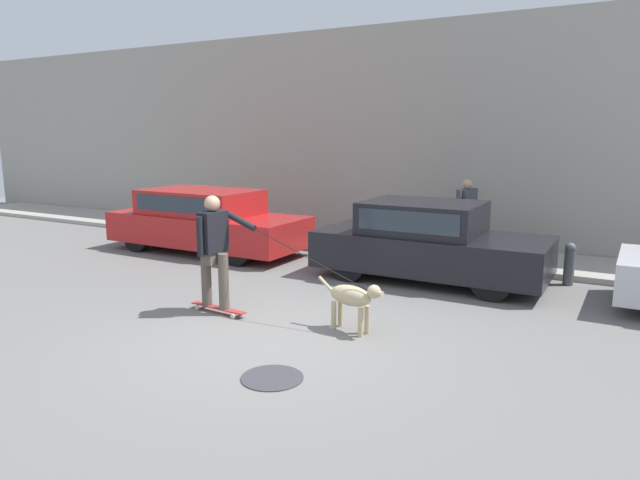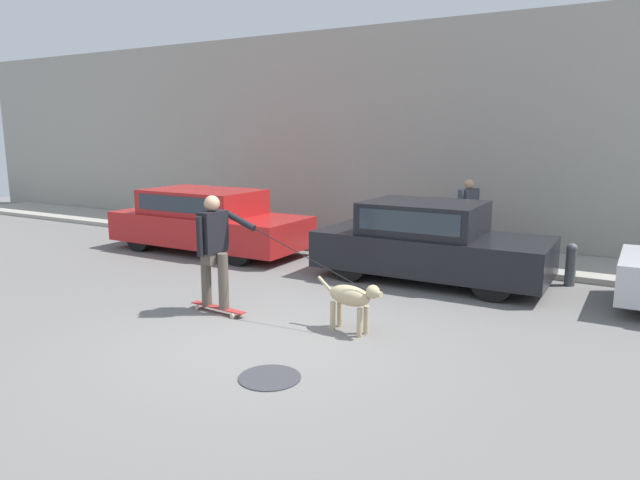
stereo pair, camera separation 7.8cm
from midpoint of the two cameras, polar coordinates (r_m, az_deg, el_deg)
The scene contains 10 objects.
ground_plane at distance 7.30m, azimuth -5.13°, elevation -9.59°, with size 36.00×36.00×0.00m, color slate.
back_wall at distance 13.09m, azimuth 12.37°, elevation 10.17°, with size 32.00×0.30×4.91m.
sidewalk_curb at distance 12.26m, azimuth 10.32°, elevation -1.10°, with size 30.00×1.93×0.11m.
parked_car_0 at distance 12.42m, azimuth -11.00°, elevation 1.86°, with size 4.35×1.73×1.33m.
parked_car_1 at distance 9.97m, azimuth 11.10°, elevation -0.33°, with size 3.91×1.71×1.36m.
dog at distance 7.30m, azimuth 3.50°, elevation -5.82°, with size 1.01×0.37×0.68m.
skateboarder at distance 8.09m, azimuth -10.25°, elevation -0.66°, with size 2.82×0.59×1.68m.
pedestrian_with_bag at distance 11.96m, azimuth 14.71°, elevation 2.63°, with size 0.35×0.72×1.49m.
manhole_cover at distance 6.15m, azimuth -4.68°, elevation -13.55°, with size 0.66×0.66×0.01m.
fire_hydrant at distance 10.40m, azimuth 24.00°, elevation -2.15°, with size 0.18×0.18×0.72m.
Camera 2 is at (3.97, -5.59, 2.53)m, focal length 32.00 mm.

